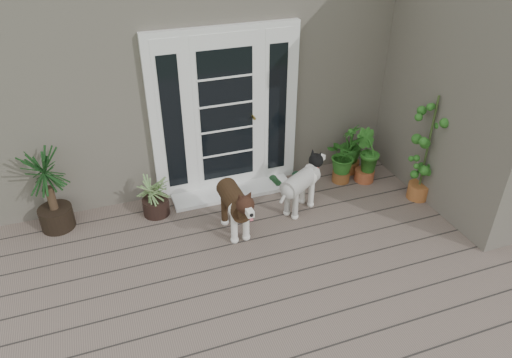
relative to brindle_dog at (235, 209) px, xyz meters
name	(u,v)px	position (x,y,z in m)	size (l,w,h in m)	color
deck	(310,297)	(0.42, -1.20, -0.39)	(6.20, 4.60, 0.12)	#6B5B4C
house_main	(200,40)	(0.42, 3.05, 1.10)	(7.40, 4.00, 3.10)	#665E54
house_wing	(495,86)	(3.32, -0.10, 1.10)	(1.60, 2.40, 3.10)	#665E54
door_unit	(226,113)	(0.22, 1.00, 0.74)	(1.90, 0.14, 2.15)	white
door_step	(233,191)	(0.22, 0.80, -0.31)	(1.60, 0.40, 0.05)	white
brindle_dog	(235,209)	(0.00, 0.00, 0.00)	(0.34, 0.80, 0.67)	#3F2917
white_dog	(300,189)	(0.89, 0.15, -0.02)	(0.32, 0.74, 0.62)	white
spider_plant	(155,194)	(-0.82, 0.68, -0.04)	(0.55, 0.55, 0.58)	#79995E
yucca	(49,190)	(-1.97, 0.80, 0.20)	(0.74, 0.74, 1.07)	black
herb_a	(342,162)	(1.72, 0.58, -0.03)	(0.47, 0.47, 0.60)	#1B6121
herb_b	(366,163)	(2.04, 0.49, -0.06)	(0.37, 0.37, 0.55)	#164D19
herb_c	(350,153)	(1.96, 0.80, -0.05)	(0.37, 0.37, 0.57)	#2A5E1A
sapling	(428,148)	(2.47, -0.12, 0.41)	(0.44, 0.44, 1.48)	#225418
clog_left	(276,182)	(0.84, 0.80, -0.29)	(0.13, 0.27, 0.08)	black
clog_right	(298,179)	(1.15, 0.76, -0.29)	(0.14, 0.31, 0.09)	black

